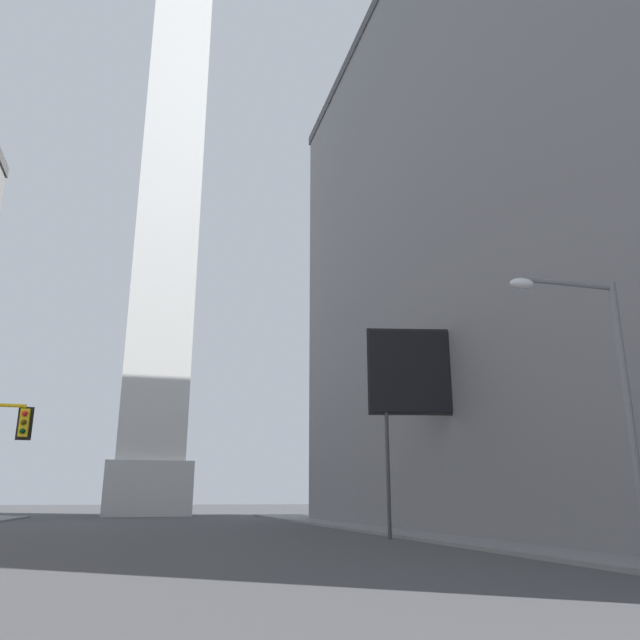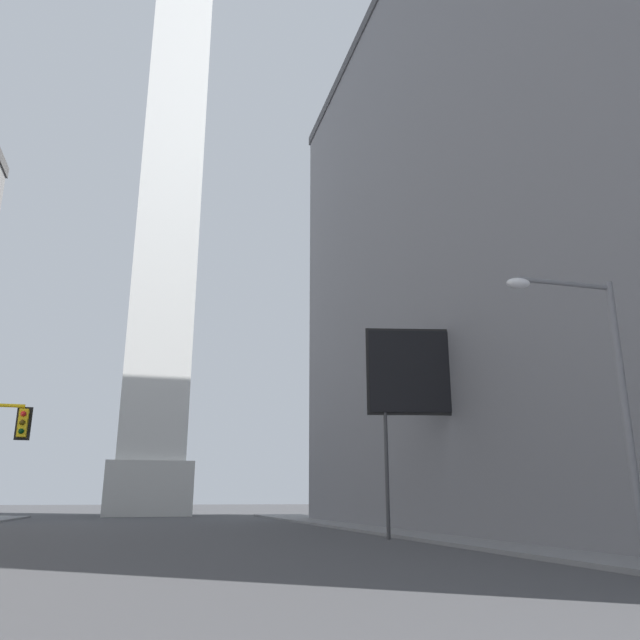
{
  "view_description": "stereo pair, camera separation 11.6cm",
  "coord_description": "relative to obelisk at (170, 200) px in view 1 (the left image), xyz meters",
  "views": [
    {
      "loc": [
        -0.62,
        -0.81,
        1.76
      ],
      "look_at": [
        14.22,
        53.03,
        17.78
      ],
      "focal_mm": 35.0,
      "sensor_mm": 36.0,
      "label": 1
    },
    {
      "loc": [
        -0.51,
        -0.84,
        1.76
      ],
      "look_at": [
        14.22,
        53.03,
        17.78
      ],
      "focal_mm": 35.0,
      "sensor_mm": 36.0,
      "label": 2
    }
  ],
  "objects": [
    {
      "name": "sidewalk_right",
      "position": [
        13.35,
        -44.92,
        -36.56
      ],
      "size": [
        5.0,
        84.23,
        0.15
      ],
      "primitive_type": "cube",
      "color": "slate",
      "rests_on": "ground_plane"
    },
    {
      "name": "building_right",
      "position": [
        24.8,
        -41.17,
        -17.98
      ],
      "size": [
        23.25,
        49.05,
        37.29
      ],
      "color": "slate",
      "rests_on": "ground_plane"
    },
    {
      "name": "obelisk",
      "position": [
        0.0,
        0.0,
        0.0
      ],
      "size": [
        8.78,
        8.78,
        76.02
      ],
      "color": "silver",
      "rests_on": "ground_plane"
    },
    {
      "name": "street_lamp",
      "position": [
        10.24,
        -58.22,
        -32.14
      ],
      "size": [
        3.09,
        0.36,
        7.17
      ],
      "color": "slate",
      "rests_on": "ground_plane"
    },
    {
      "name": "billboard_sign",
      "position": [
        11.89,
        -43.82,
        -29.22
      ],
      "size": [
        5.03,
        1.29,
        9.76
      ],
      "color": "#3F3F42",
      "rests_on": "ground_plane"
    }
  ]
}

